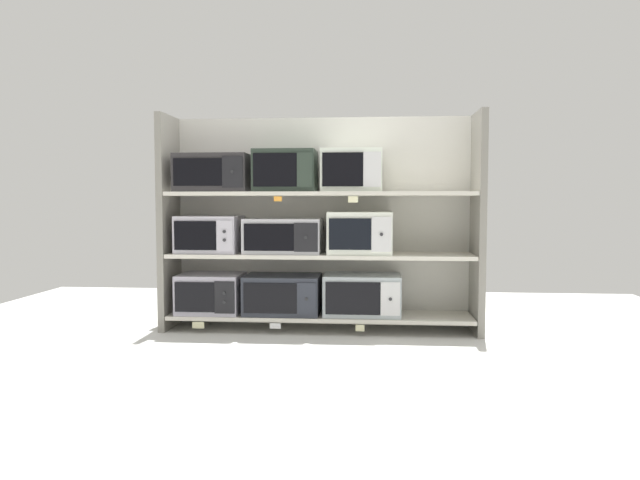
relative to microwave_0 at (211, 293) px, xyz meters
The scene contains 21 objects.
ground 1.33m from the microwave_0, 49.78° to the right, with size 6.28×6.00×0.02m, color silver.
back_panel 1.03m from the microwave_0, 15.59° to the left, with size 2.48×0.04×1.63m, color beige.
upright_left 0.64m from the microwave_0, behind, with size 0.05×0.42×1.63m, color gray.
upright_right 2.08m from the microwave_0, ahead, with size 0.05×0.42×1.63m, color gray.
shelf_0 0.86m from the microwave_0, ahead, with size 2.28×0.42×0.03m, color beige.
microwave_0 is the anchor object (origin of this frame).
microwave_1 0.56m from the microwave_0, ahead, with size 0.57×0.41×0.29m.
microwave_2 1.16m from the microwave_0, ahead, with size 0.57×0.39×0.30m.
price_tag_0 0.30m from the microwave_0, 101.55° to the right, with size 0.09×0.00×0.05m, color beige.
price_tag_1 0.61m from the microwave_0, 21.61° to the right, with size 0.08×0.00×0.04m, color white.
price_tag_2 1.19m from the microwave_0, 10.37° to the right, with size 0.06×0.00×0.05m, color beige.
shelf_1 0.89m from the microwave_0, ahead, with size 2.28×0.42×0.03m, color beige.
microwave_3 0.45m from the microwave_0, behind, with size 0.47×0.40×0.28m.
microwave_4 0.72m from the microwave_0, ahead, with size 0.57×0.40×0.26m.
microwave_5 1.24m from the microwave_0, ahead, with size 0.47×0.41×0.31m.
shelf_2 1.14m from the microwave_0, ahead, with size 2.28×0.42×0.03m, color beige.
microwave_6 0.92m from the microwave_0, ahead, with size 0.55×0.42×0.28m.
microwave_7 1.10m from the microwave_0, ahead, with size 0.46×0.37×0.31m.
microwave_8 1.43m from the microwave_0, ahead, with size 0.45×0.34×0.32m.
price_tag_3 0.94m from the microwave_0, 20.76° to the right, with size 0.06×0.00×0.04m, color orange.
price_tag_4 1.33m from the microwave_0, 10.87° to the right, with size 0.07×0.00×0.04m, color beige.
Camera 1 is at (0.37, -4.43, 0.98)m, focal length 33.13 mm.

